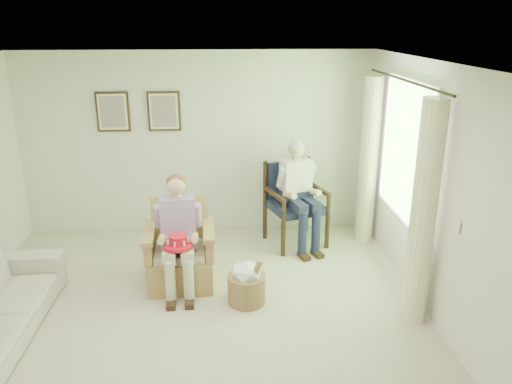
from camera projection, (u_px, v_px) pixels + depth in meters
floor at (190, 336)px, 4.96m from camera, size 5.50×5.50×0.00m
back_wall at (198, 144)px, 7.13m from camera, size 5.00×0.04×2.60m
right_wall at (452, 208)px, 4.69m from camera, size 0.04×5.50×2.60m
ceiling at (177, 68)px, 4.11m from camera, size 5.00×5.50×0.02m
window at (406, 148)px, 5.72m from camera, size 0.13×2.50×1.63m
curtain_left at (423, 215)px, 4.93m from camera, size 0.34×0.34×2.30m
curtain_right at (368, 162)px, 6.78m from camera, size 0.34×0.34×2.30m
framed_print_left at (113, 112)px, 6.87m from camera, size 0.45×0.05×0.55m
framed_print_right at (164, 111)px, 6.91m from camera, size 0.45×0.05×0.55m
wicker_armchair at (181, 258)px, 5.89m from camera, size 0.77×0.76×0.98m
wood_armchair at (295, 200)px, 6.93m from camera, size 0.72×0.68×1.11m
person_wicker at (178, 227)px, 5.62m from camera, size 0.40×0.63×1.32m
person_dark at (297, 187)px, 6.68m from camera, size 0.40×0.63×1.44m
red_hat at (178, 242)px, 5.46m from camera, size 0.33×0.33×0.14m
hatbox at (247, 283)px, 5.48m from camera, size 0.43×0.43×0.62m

